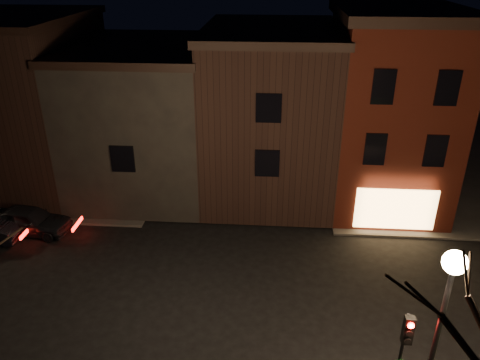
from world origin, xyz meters
name	(u,v)px	position (x,y,z in m)	size (l,w,h in m)	color
ground	(226,294)	(0.00, 0.00, 0.00)	(120.00, 120.00, 0.00)	black
sidewalk_far_left	(13,126)	(-20.00, 20.00, 0.06)	(30.00, 30.00, 0.12)	#2D2B28
corner_building	(389,109)	(8.00, 9.47, 5.40)	(6.50, 8.50, 10.50)	#4F180E
row_building_a	(270,111)	(1.50, 10.50, 4.83)	(7.30, 10.30, 9.40)	black
row_building_b	(147,116)	(-5.75, 10.50, 4.33)	(7.80, 10.30, 8.40)	black
row_building_c	(26,101)	(-13.00, 10.50, 5.08)	(7.30, 10.30, 9.90)	black
street_lamp_near	(446,299)	(6.20, -6.00, 5.18)	(0.60, 0.60, 6.48)	black
traffic_signal	(402,353)	(5.60, -5.51, 2.81)	(0.58, 0.38, 4.05)	black
parked_car_a	(29,220)	(-10.56, 4.15, 0.72)	(1.69, 4.21, 1.43)	black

